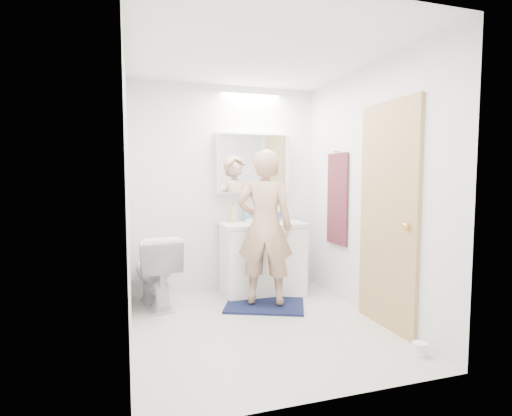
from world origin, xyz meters
name	(u,v)px	position (x,y,z in m)	size (l,w,h in m)	color
floor	(259,326)	(0.00, 0.00, 0.00)	(2.50, 2.50, 0.00)	silver
ceiling	(259,53)	(0.00, 0.00, 2.40)	(2.50, 2.50, 0.00)	white
wall_back	(226,189)	(0.00, 1.25, 1.20)	(2.50, 2.50, 0.00)	white
wall_front	(326,202)	(0.00, -1.25, 1.20)	(2.50, 2.50, 0.00)	white
wall_left	(128,195)	(-1.10, 0.00, 1.20)	(2.50, 2.50, 0.00)	white
wall_right	(368,192)	(1.10, 0.00, 1.20)	(2.50, 2.50, 0.00)	white
vanity_cabinet	(262,259)	(0.35, 0.96, 0.39)	(0.90, 0.55, 0.78)	white
countertop	(262,224)	(0.35, 0.96, 0.80)	(0.95, 0.58, 0.04)	silver
sink_basin	(261,221)	(0.35, 0.99, 0.84)	(0.36, 0.36, 0.03)	white
faucet	(256,214)	(0.35, 1.19, 0.90)	(0.02, 0.02, 0.16)	silver
medicine_cabinet	(253,163)	(0.30, 1.18, 1.50)	(0.88, 0.14, 0.70)	white
mirror_panel	(255,163)	(0.30, 1.10, 1.50)	(0.84, 0.01, 0.66)	silver
toilet	(156,270)	(-0.85, 0.85, 0.38)	(0.42, 0.74, 0.75)	white
bath_rug	(265,305)	(0.22, 0.49, 0.01)	(0.80, 0.55, 0.02)	#152143
person	(265,227)	(0.22, 0.49, 0.83)	(0.57, 0.38, 1.57)	tan
door	(388,216)	(1.08, -0.35, 1.00)	(0.04, 0.80, 2.00)	tan
door_knob	(406,226)	(1.04, -0.65, 0.95)	(0.06, 0.06, 0.06)	gold
towel	(337,199)	(1.08, 0.55, 1.10)	(0.02, 0.42, 1.00)	#101D32
towel_hook	(337,151)	(1.07, 0.55, 1.62)	(0.02, 0.02, 0.07)	silver
soap_bottle_a	(234,212)	(0.05, 1.11, 0.94)	(0.09, 0.09, 0.23)	tan
soap_bottle_b	(247,213)	(0.22, 1.15, 0.91)	(0.08, 0.09, 0.19)	teal
toothbrush_cup	(278,216)	(0.61, 1.12, 0.87)	(0.10, 0.10, 0.10)	#3B4FB3
toilet_paper_roll	(420,349)	(0.98, -0.93, 0.05)	(0.11, 0.11, 0.10)	white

